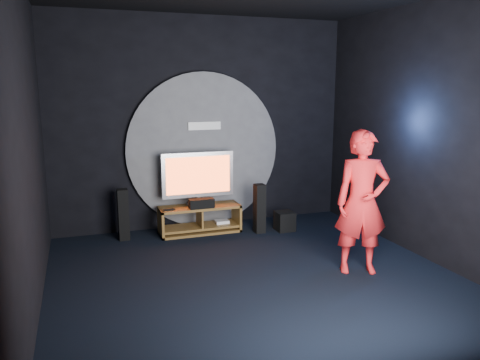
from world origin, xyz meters
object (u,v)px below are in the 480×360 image
at_px(media_console, 200,221).
at_px(subwoofer, 285,221).
at_px(tower_speaker_right, 260,209).
at_px(player, 362,203).
at_px(tower_speaker_left, 123,215).
at_px(tv, 198,176).

distance_m(media_console, subwoofer, 1.40).
relative_size(tower_speaker_right, player, 0.44).
bearing_deg(subwoofer, player, -84.43).
bearing_deg(tower_speaker_right, tower_speaker_left, 170.36).
bearing_deg(player, tower_speaker_right, 126.75).
relative_size(subwoofer, player, 0.17).
bearing_deg(tower_speaker_right, player, -72.27).
bearing_deg(media_console, player, -55.74).
relative_size(tv, player, 0.64).
xyz_separation_m(media_console, tower_speaker_left, (-1.22, 0.05, 0.21)).
xyz_separation_m(subwoofer, player, (0.19, -1.91, 0.76)).
xyz_separation_m(media_console, tower_speaker_right, (0.92, -0.32, 0.21)).
bearing_deg(tower_speaker_right, tv, 157.52).
bearing_deg(subwoofer, tower_speaker_left, 171.12).
relative_size(media_console, player, 0.72).
distance_m(tower_speaker_left, tower_speaker_right, 2.17).
distance_m(tower_speaker_right, player, 2.11).
bearing_deg(player, subwoofer, 114.59).
bearing_deg(tower_speaker_left, subwoofer, -8.88).
height_order(media_console, tv, tv).
distance_m(tv, tower_speaker_right, 1.13).
bearing_deg(player, media_console, 143.28).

